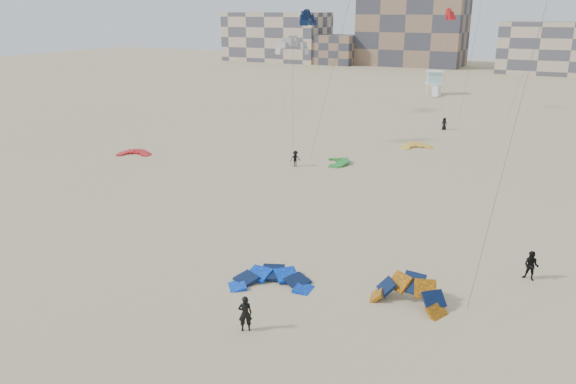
% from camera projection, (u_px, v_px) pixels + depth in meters
% --- Properties ---
extents(ground, '(320.00, 320.00, 0.00)m').
position_uv_depth(ground, '(250.00, 299.00, 29.65)').
color(ground, tan).
rests_on(ground, ground).
extents(kite_ground_blue, '(5.68, 5.81, 2.05)m').
position_uv_depth(kite_ground_blue, '(271.00, 284.00, 31.25)').
color(kite_ground_blue, blue).
rests_on(kite_ground_blue, ground).
extents(kite_ground_orange, '(4.13, 4.18, 3.79)m').
position_uv_depth(kite_ground_orange, '(408.00, 304.00, 29.16)').
color(kite_ground_orange, orange).
rests_on(kite_ground_orange, ground).
extents(kite_ground_red, '(4.40, 4.51, 1.07)m').
position_uv_depth(kite_ground_red, '(134.00, 154.00, 59.43)').
color(kite_ground_red, red).
rests_on(kite_ground_red, ground).
extents(kite_ground_green, '(4.67, 4.56, 1.30)m').
position_uv_depth(kite_ground_green, '(337.00, 163.00, 56.06)').
color(kite_ground_green, green).
rests_on(kite_ground_green, ground).
extents(kite_ground_yellow, '(4.89, 4.95, 1.55)m').
position_uv_depth(kite_ground_yellow, '(417.00, 148.00, 62.30)').
color(kite_ground_yellow, yellow).
rests_on(kite_ground_yellow, ground).
extents(kitesurfer_main, '(0.79, 0.73, 1.81)m').
position_uv_depth(kitesurfer_main, '(245.00, 313.00, 26.50)').
color(kitesurfer_main, black).
rests_on(kitesurfer_main, ground).
extents(kitesurfer_b, '(0.96, 0.81, 1.72)m').
position_uv_depth(kitesurfer_b, '(531.00, 266.00, 31.55)').
color(kitesurfer_b, black).
rests_on(kitesurfer_b, ground).
extents(kitesurfer_c, '(1.13, 1.12, 1.57)m').
position_uv_depth(kitesurfer_c, '(295.00, 159.00, 54.69)').
color(kitesurfer_c, black).
rests_on(kitesurfer_c, ground).
extents(kitesurfer_e, '(0.83, 0.61, 1.56)m').
position_uv_depth(kitesurfer_e, '(444.00, 124.00, 71.53)').
color(kitesurfer_e, black).
rests_on(kitesurfer_e, ground).
extents(kite_fly_grey, '(5.03, 7.31, 10.94)m').
position_uv_depth(kite_fly_grey, '(293.00, 47.00, 60.28)').
color(kite_fly_grey, '#BBBBBB').
rests_on(kite_fly_grey, ground).
extents(kite_fly_navy, '(4.26, 8.41, 13.71)m').
position_uv_depth(kite_fly_navy, '(308.00, 19.00, 78.43)').
color(kite_fly_navy, '#0C1639').
rests_on(kite_fly_navy, ground).
extents(kite_fly_red, '(4.07, 6.37, 14.11)m').
position_uv_depth(kite_fly_red, '(450.00, 15.00, 81.14)').
color(kite_fly_red, red).
rests_on(kite_fly_red, ground).
extents(lifeguard_tower_far, '(3.76, 6.18, 4.20)m').
position_uv_depth(lifeguard_tower_far, '(434.00, 83.00, 101.49)').
color(lifeguard_tower_far, white).
rests_on(lifeguard_tower_far, ground).
extents(condo_west_a, '(30.00, 15.00, 14.00)m').
position_uv_depth(condo_west_a, '(277.00, 37.00, 167.93)').
color(condo_west_a, '#BFA98C').
rests_on(condo_west_a, ground).
extents(condo_west_b, '(28.00, 14.00, 18.00)m').
position_uv_depth(condo_west_b, '(412.00, 32.00, 152.94)').
color(condo_west_b, '#81644E').
rests_on(condo_west_b, ground).
extents(condo_mid, '(32.00, 16.00, 12.00)m').
position_uv_depth(condo_mid, '(572.00, 48.00, 132.76)').
color(condo_mid, '#BFA98C').
rests_on(condo_mid, ground).
extents(condo_fill_left, '(12.00, 10.00, 8.00)m').
position_uv_depth(condo_fill_left, '(335.00, 50.00, 158.30)').
color(condo_fill_left, '#81644E').
rests_on(condo_fill_left, ground).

